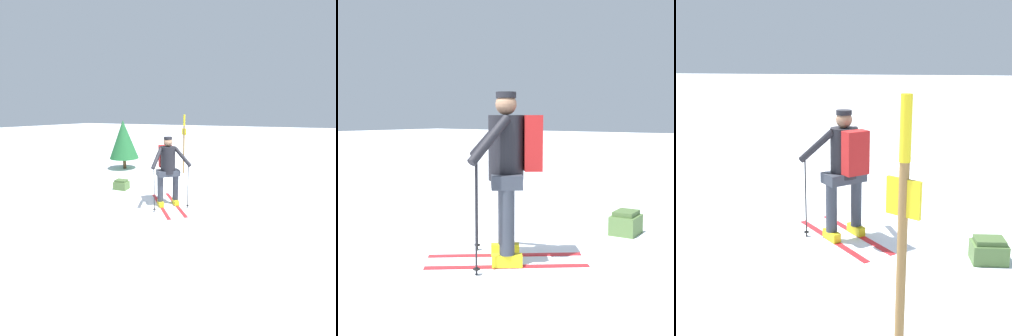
# 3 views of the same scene
# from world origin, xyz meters

# --- Properties ---
(ground_plane) EXTENTS (80.00, 80.00, 0.00)m
(ground_plane) POSITION_xyz_m (0.00, 0.00, 0.00)
(ground_plane) COLOR white
(skier) EXTENTS (1.57, 1.42, 1.73)m
(skier) POSITION_xyz_m (-0.62, -0.50, 1.01)
(skier) COLOR red
(skier) RESTS_ON ground_plane
(dropped_backpack) EXTENTS (0.35, 0.44, 0.30)m
(dropped_backpack) POSITION_xyz_m (-1.15, -2.30, 0.14)
(dropped_backpack) COLOR #4C6B38
(dropped_backpack) RESTS_ON ground_plane
(trail_marker) EXTENTS (0.15, 0.22, 2.24)m
(trail_marker) POSITION_xyz_m (-3.77, -1.23, 1.33)
(trail_marker) COLOR olive
(trail_marker) RESTS_ON ground_plane
(pine_tree) EXTENTS (1.21, 1.21, 2.02)m
(pine_tree) POSITION_xyz_m (-3.48, -3.78, 1.23)
(pine_tree) COLOR #4C331E
(pine_tree) RESTS_ON ground_plane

